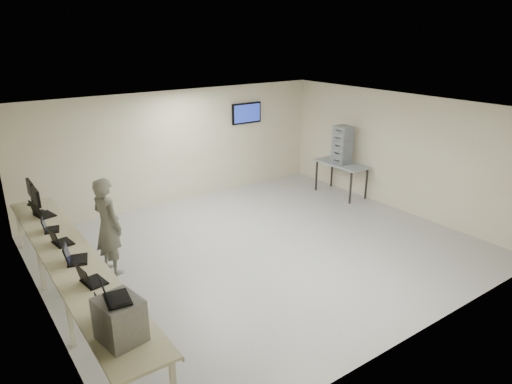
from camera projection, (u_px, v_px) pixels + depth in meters
room at (262, 181)px, 8.76m from camera, size 8.01×7.01×2.81m
workbench at (72, 261)px, 6.93m from camera, size 0.76×6.00×0.90m
equipment_box at (120, 320)px, 4.99m from camera, size 0.50×0.55×0.50m
laptop_on_box at (112, 296)px, 4.85m from camera, size 0.33×0.38×0.27m
laptop_0 at (108, 313)px, 5.42m from camera, size 0.37×0.42×0.30m
laptop_1 at (89, 279)px, 6.15m from camera, size 0.35×0.40×0.28m
laptop_2 at (73, 257)px, 6.74m from camera, size 0.42×0.45×0.30m
laptop_3 at (59, 240)px, 7.30m from camera, size 0.34×0.39×0.28m
laptop_4 at (49, 227)px, 7.78m from camera, size 0.33×0.36×0.25m
laptop_5 at (41, 212)px, 8.39m from camera, size 0.40×0.44×0.30m
monitor_near at (36, 198)px, 8.52m from camera, size 0.21×0.48×0.47m
monitor_far at (31, 190)px, 8.91m from camera, size 0.22×0.49×0.49m
soldier at (108, 226)px, 8.02m from camera, size 0.60×0.74×1.78m
side_table at (342, 166)px, 11.93m from camera, size 0.68×1.45×0.87m
storage_bins at (342, 145)px, 11.73m from camera, size 0.37×0.41×0.98m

